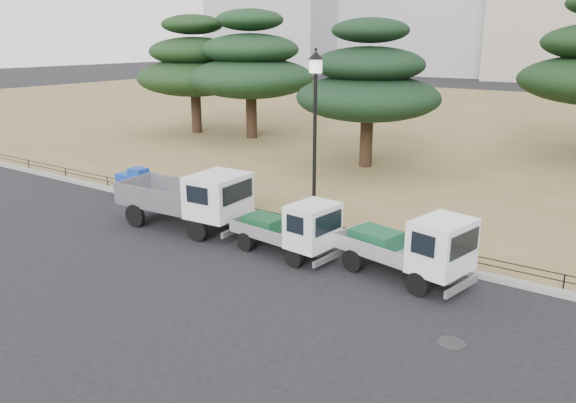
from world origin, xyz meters
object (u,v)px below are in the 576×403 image
Objects in this scene: truck_kei_rear at (412,246)px; tarp_pile at (137,181)px; truck_kei_front at (291,228)px; street_lamp at (315,113)px; truck_large at (189,196)px.

truck_kei_rear is 12.97m from tarp_pile.
truck_kei_rear is (3.61, 0.40, 0.08)m from truck_kei_front.
truck_kei_rear is 0.67× the size of street_lamp.
truck_kei_front is 9.47m from tarp_pile.
truck_kei_rear reaches higher than truck_kei_front.
street_lamp reaches higher than truck_kei_front.
tarp_pile is (-5.00, 1.99, -0.59)m from truck_large.
street_lamp is (-0.42, 1.91, 3.16)m from truck_kei_front.
truck_large is 0.83× the size of street_lamp.
tarp_pile is at bearing 154.65° from truck_large.
truck_large reaches higher than tarp_pile.
truck_kei_rear is (7.85, 0.32, -0.19)m from truck_large.
truck_large is at bearing -175.27° from truck_kei_front.
truck_kei_front is at bearing -12.61° from tarp_pile.
truck_large is 3.23× the size of tarp_pile.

